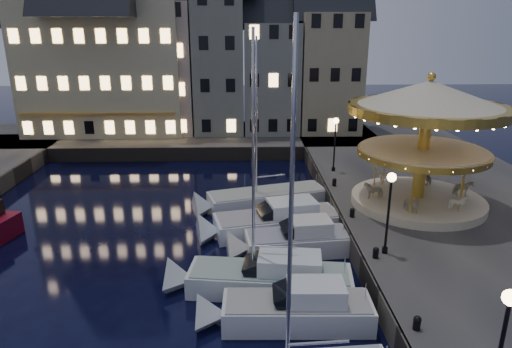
{
  "coord_description": "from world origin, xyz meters",
  "views": [
    {
      "loc": [
        0.25,
        -19.14,
        12.01
      ],
      "look_at": [
        1.0,
        8.0,
        3.2
      ],
      "focal_mm": 32.0,
      "sensor_mm": 36.0,
      "label": 1
    }
  ],
  "objects_px": {
    "bollard_b": "(376,252)",
    "bollard_d": "(334,182)",
    "motorboat_c": "(261,278)",
    "bollard_a": "(417,322)",
    "streetlamp_b": "(389,202)",
    "bollard_c": "(352,212)",
    "streetlamp_a": "(503,337)",
    "motorboat_d": "(290,242)",
    "motorboat_f": "(260,200)",
    "streetlamp_c": "(335,137)",
    "carousel": "(427,120)",
    "motorboat_b": "(287,311)",
    "motorboat_e": "(271,223)"
  },
  "relations": [
    {
      "from": "bollard_b",
      "to": "bollard_d",
      "type": "distance_m",
      "value": 10.5
    },
    {
      "from": "motorboat_c",
      "to": "bollard_a",
      "type": "bearing_deg",
      "value": -40.59
    },
    {
      "from": "streetlamp_b",
      "to": "bollard_c",
      "type": "relative_size",
      "value": 7.32
    },
    {
      "from": "streetlamp_a",
      "to": "bollard_b",
      "type": "relative_size",
      "value": 7.32
    },
    {
      "from": "bollard_d",
      "to": "motorboat_d",
      "type": "xyz_separation_m",
      "value": [
        -3.81,
        -7.39,
        -0.97
      ]
    },
    {
      "from": "motorboat_f",
      "to": "streetlamp_c",
      "type": "bearing_deg",
      "value": 34.74
    },
    {
      "from": "bollard_d",
      "to": "carousel",
      "type": "relative_size",
      "value": 0.06
    },
    {
      "from": "bollard_d",
      "to": "motorboat_f",
      "type": "height_order",
      "value": "motorboat_f"
    },
    {
      "from": "bollard_c",
      "to": "motorboat_c",
      "type": "relative_size",
      "value": 0.05
    },
    {
      "from": "streetlamp_a",
      "to": "motorboat_b",
      "type": "height_order",
      "value": "streetlamp_a"
    },
    {
      "from": "bollard_c",
      "to": "motorboat_f",
      "type": "distance_m",
      "value": 7.3
    },
    {
      "from": "motorboat_c",
      "to": "motorboat_e",
      "type": "xyz_separation_m",
      "value": [
        0.85,
        6.5,
        -0.03
      ]
    },
    {
      "from": "motorboat_d",
      "to": "carousel",
      "type": "xyz_separation_m",
      "value": [
        8.38,
        3.77,
        6.06
      ]
    },
    {
      "from": "streetlamp_b",
      "to": "carousel",
      "type": "relative_size",
      "value": 0.45
    },
    {
      "from": "motorboat_d",
      "to": "motorboat_f",
      "type": "xyz_separation_m",
      "value": [
        -1.48,
        6.81,
        -0.11
      ]
    },
    {
      "from": "motorboat_c",
      "to": "motorboat_f",
      "type": "relative_size",
      "value": 0.94
    },
    {
      "from": "streetlamp_b",
      "to": "bollard_c",
      "type": "distance_m",
      "value": 5.14
    },
    {
      "from": "bollard_b",
      "to": "motorboat_d",
      "type": "bearing_deg",
      "value": 140.84
    },
    {
      "from": "bollard_b",
      "to": "carousel",
      "type": "bearing_deg",
      "value": 56.42
    },
    {
      "from": "bollard_c",
      "to": "motorboat_f",
      "type": "bearing_deg",
      "value": 137.09
    },
    {
      "from": "bollard_d",
      "to": "motorboat_c",
      "type": "distance_m",
      "value": 12.56
    },
    {
      "from": "motorboat_c",
      "to": "bollard_b",
      "type": "bearing_deg",
      "value": 7.33
    },
    {
      "from": "bollard_a",
      "to": "motorboat_f",
      "type": "xyz_separation_m",
      "value": [
        -5.29,
        15.42,
        -1.07
      ]
    },
    {
      "from": "bollard_c",
      "to": "carousel",
      "type": "bearing_deg",
      "value": 22.31
    },
    {
      "from": "streetlamp_a",
      "to": "motorboat_e",
      "type": "xyz_separation_m",
      "value": [
        -5.33,
        15.28,
        -3.37
      ]
    },
    {
      "from": "bollard_d",
      "to": "motorboat_c",
      "type": "height_order",
      "value": "motorboat_c"
    },
    {
      "from": "bollard_b",
      "to": "bollard_c",
      "type": "distance_m",
      "value": 5.0
    },
    {
      "from": "streetlamp_c",
      "to": "carousel",
      "type": "distance_m",
      "value": 8.58
    },
    {
      "from": "motorboat_b",
      "to": "motorboat_c",
      "type": "bearing_deg",
      "value": 111.28
    },
    {
      "from": "motorboat_e",
      "to": "motorboat_b",
      "type": "bearing_deg",
      "value": -89.11
    },
    {
      "from": "motorboat_d",
      "to": "motorboat_f",
      "type": "relative_size",
      "value": 0.56
    },
    {
      "from": "streetlamp_b",
      "to": "motorboat_c",
      "type": "bearing_deg",
      "value": -168.85
    },
    {
      "from": "bollard_d",
      "to": "streetlamp_c",
      "type": "bearing_deg",
      "value": 80.27
    },
    {
      "from": "bollard_a",
      "to": "motorboat_f",
      "type": "bearing_deg",
      "value": 108.94
    },
    {
      "from": "streetlamp_a",
      "to": "motorboat_c",
      "type": "bearing_deg",
      "value": 125.14
    },
    {
      "from": "bollard_b",
      "to": "motorboat_e",
      "type": "distance_m",
      "value": 7.53
    },
    {
      "from": "streetlamp_c",
      "to": "motorboat_d",
      "type": "relative_size",
      "value": 0.61
    },
    {
      "from": "motorboat_c",
      "to": "carousel",
      "type": "distance_m",
      "value": 14.03
    },
    {
      "from": "streetlamp_b",
      "to": "motorboat_f",
      "type": "height_order",
      "value": "motorboat_f"
    },
    {
      "from": "streetlamp_a",
      "to": "streetlamp_b",
      "type": "xyz_separation_m",
      "value": [
        0.0,
        10.0,
        0.0
      ]
    },
    {
      "from": "carousel",
      "to": "bollard_d",
      "type": "bearing_deg",
      "value": 141.51
    },
    {
      "from": "bollard_b",
      "to": "bollard_d",
      "type": "xyz_separation_m",
      "value": [
        0.0,
        10.5,
        0.0
      ]
    },
    {
      "from": "bollard_a",
      "to": "motorboat_f",
      "type": "height_order",
      "value": "motorboat_f"
    },
    {
      "from": "streetlamp_a",
      "to": "motorboat_e",
      "type": "relative_size",
      "value": 0.48
    },
    {
      "from": "motorboat_b",
      "to": "streetlamp_b",
      "type": "bearing_deg",
      "value": 36.05
    },
    {
      "from": "streetlamp_c",
      "to": "motorboat_e",
      "type": "distance_m",
      "value": 10.36
    },
    {
      "from": "bollard_d",
      "to": "carousel",
      "type": "height_order",
      "value": "carousel"
    },
    {
      "from": "motorboat_e",
      "to": "bollard_d",
      "type": "bearing_deg",
      "value": 44.97
    },
    {
      "from": "bollard_b",
      "to": "motorboat_e",
      "type": "height_order",
      "value": "motorboat_e"
    },
    {
      "from": "streetlamp_b",
      "to": "streetlamp_c",
      "type": "bearing_deg",
      "value": 90.0
    }
  ]
}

